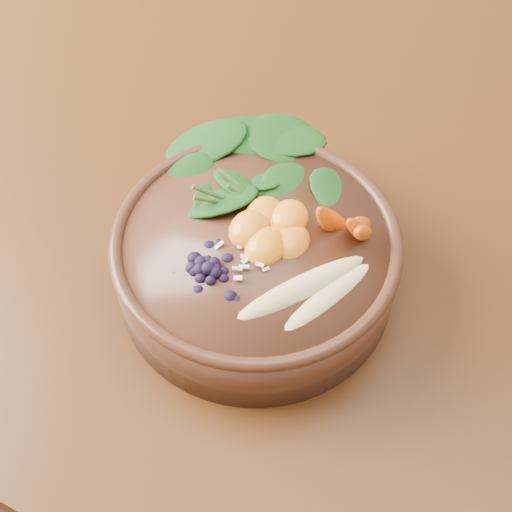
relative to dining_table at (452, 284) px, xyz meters
The scene contains 9 objects.
ground 0.66m from the dining_table, ahead, with size 4.00×4.00×0.00m, color #381E0F.
dining_table is the anchor object (origin of this frame).
stoneware_bowl 0.27m from the dining_table, 137.58° to the right, with size 0.27×0.27×0.07m, color #4C2918.
kale_heap 0.28m from the dining_table, 154.30° to the right, with size 0.18×0.16×0.04m, color #194D16, non-canonical shape.
carrot_cluster 0.25m from the dining_table, 131.61° to the right, with size 0.06×0.06×0.07m, color #EB5E08, non-canonical shape.
banana_halves 0.28m from the dining_table, 118.51° to the right, with size 0.11×0.14×0.03m.
mandarin_cluster 0.29m from the dining_table, 138.86° to the right, with size 0.08×0.09×0.03m, color orange, non-canonical shape.
blueberry_pile 0.34m from the dining_table, 132.67° to the right, with size 0.13×0.09×0.04m, color black, non-canonical shape.
coconut_flakes 0.31m from the dining_table, 135.53° to the right, with size 0.09×0.07×0.01m, color white, non-canonical shape.
Camera 1 is at (0.01, -0.52, 1.34)m, focal length 50.00 mm.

